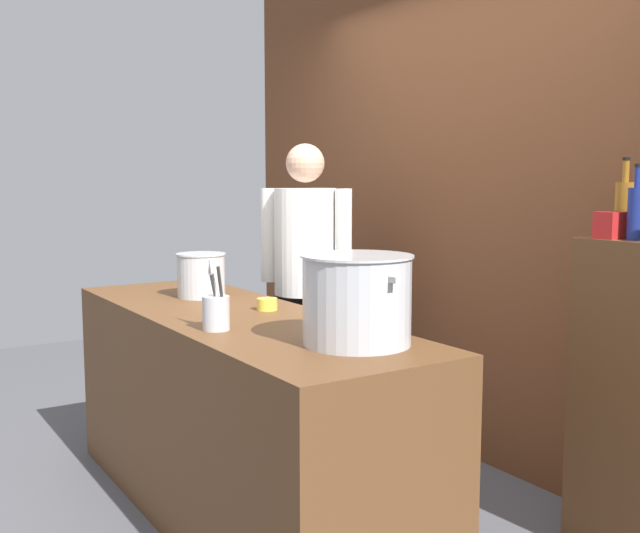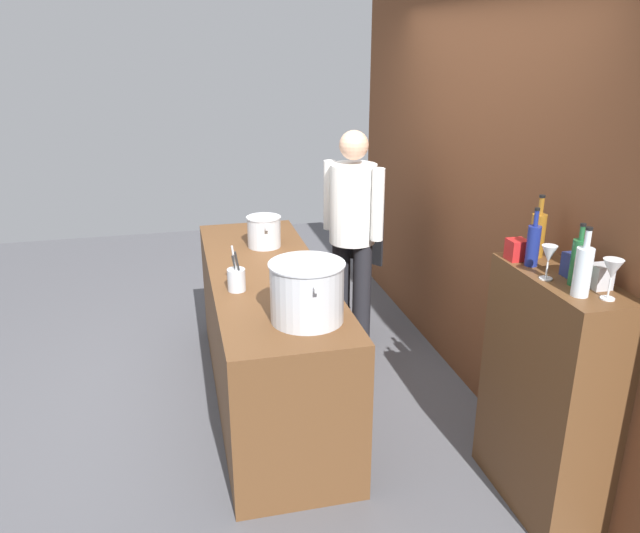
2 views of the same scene
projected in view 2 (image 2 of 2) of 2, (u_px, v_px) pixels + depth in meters
name	position (u px, v px, depth m)	size (l,w,h in m)	color
ground_plane	(270.00, 396.00, 4.20)	(8.00, 8.00, 0.00)	#4C4C51
brick_back_panel	(481.00, 166.00, 3.98)	(4.40, 0.10, 3.00)	brown
prep_counter	(268.00, 336.00, 4.04)	(2.22, 0.70, 0.90)	brown
bar_cabinet	(547.00, 394.00, 3.07)	(0.76, 0.32, 1.24)	brown
chef	(353.00, 225.00, 4.61)	(0.46, 0.42, 1.66)	black
stockpot_large	(307.00, 292.00, 3.17)	(0.45, 0.39, 0.31)	#B7BABF
stockpot_small	(264.00, 232.00, 4.32)	(0.30, 0.24, 0.21)	#B7BABF
utensil_crock	(237.00, 279.00, 3.57)	(0.10, 0.10, 0.27)	#B7BABF
butter_jar	(291.00, 265.00, 3.92)	(0.09, 0.09, 0.05)	yellow
wine_bottle_amber	(538.00, 234.00, 3.08)	(0.07, 0.07, 0.31)	#8C5919
wine_bottle_clear	(583.00, 270.00, 2.61)	(0.07, 0.07, 0.30)	silver
wine_bottle_green	(578.00, 261.00, 2.73)	(0.06, 0.06, 0.28)	#1E592D
wine_bottle_cobalt	(533.00, 244.00, 2.96)	(0.06, 0.06, 0.28)	navy
wine_glass_short	(549.00, 255.00, 2.79)	(0.07, 0.07, 0.16)	silver
wine_glass_wide	(612.00, 270.00, 2.57)	(0.08, 0.08, 0.18)	silver
spice_tin_red	(517.00, 250.00, 3.06)	(0.09, 0.09, 0.10)	red
spice_tin_silver	(600.00, 276.00, 2.71)	(0.08, 0.08, 0.11)	#B2B2B7
spice_tin_navy	(573.00, 265.00, 2.84)	(0.08, 0.08, 0.11)	navy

